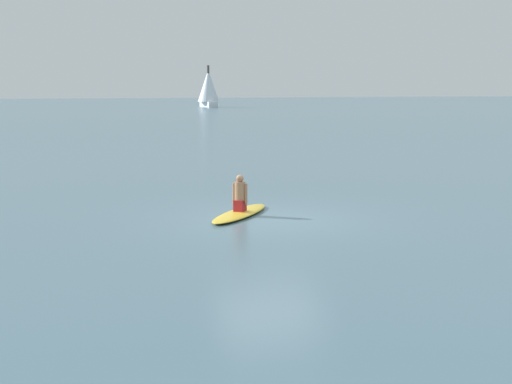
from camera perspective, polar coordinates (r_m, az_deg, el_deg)
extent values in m
plane|color=slate|center=(16.99, 1.08, -2.21)|extent=(400.00, 400.00, 0.00)
ellipsoid|color=gold|center=(17.46, -1.30, -1.73)|extent=(2.49, 2.66, 0.11)
cube|color=#A51E23|center=(17.43, -1.30, -1.09)|extent=(0.38, 0.39, 0.28)
cylinder|color=#9E7051|center=(17.37, -1.31, 0.07)|extent=(0.37, 0.37, 0.47)
sphere|color=#9E7051|center=(17.33, -1.31, 1.11)|extent=(0.19, 0.19, 0.19)
cylinder|color=#9E7051|center=(17.44, -1.79, -0.10)|extent=(0.11, 0.11, 0.52)
cylinder|color=#9E7051|center=(17.32, -0.82, -0.16)|extent=(0.11, 0.11, 0.52)
cube|color=silver|center=(116.39, -3.86, 7.09)|extent=(1.65, 5.04, 0.90)
cylinder|color=#4C4238|center=(116.36, -3.88, 8.75)|extent=(0.40, 0.40, 5.85)
cone|color=white|center=(116.36, -3.88, 8.58)|extent=(3.61, 3.61, 5.15)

